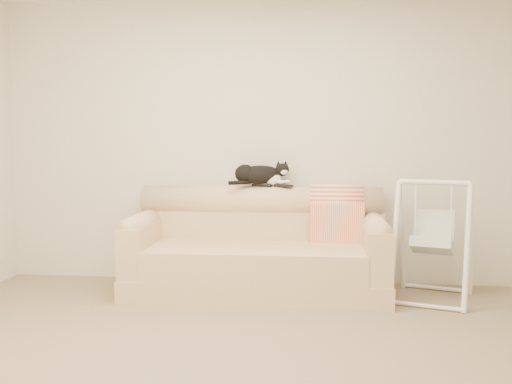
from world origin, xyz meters
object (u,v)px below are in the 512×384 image
(remote_b, at_px, (284,186))
(sofa, at_px, (258,251))
(tuxedo_cat, at_px, (260,174))
(remote_a, at_px, (262,185))
(baby_swing, at_px, (433,240))

(remote_b, bearing_deg, sofa, -134.50)
(remote_b, height_order, tuxedo_cat, tuxedo_cat)
(sofa, height_order, tuxedo_cat, tuxedo_cat)
(remote_a, height_order, remote_b, remote_a)
(remote_b, distance_m, tuxedo_cat, 0.23)
(remote_b, relative_size, tuxedo_cat, 0.32)
(remote_b, bearing_deg, remote_a, 170.91)
(remote_b, distance_m, baby_swing, 1.35)
(remote_a, bearing_deg, sofa, -92.58)
(baby_swing, bearing_deg, sofa, 175.87)
(tuxedo_cat, bearing_deg, remote_a, 30.48)
(baby_swing, bearing_deg, remote_b, 165.66)
(tuxedo_cat, relative_size, baby_swing, 0.56)
(remote_a, height_order, tuxedo_cat, tuxedo_cat)
(remote_b, relative_size, baby_swing, 0.18)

